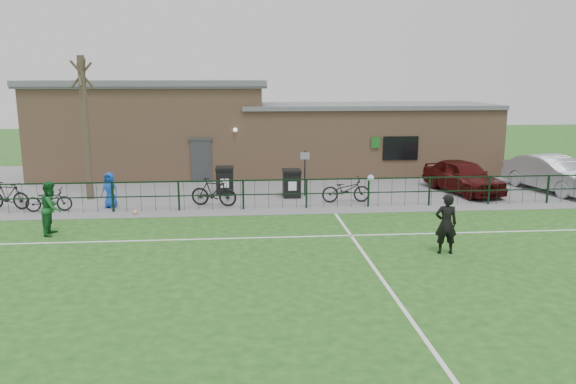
{
  "coord_description": "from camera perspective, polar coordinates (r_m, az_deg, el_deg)",
  "views": [
    {
      "loc": [
        -1.64,
        -13.59,
        5.15
      ],
      "look_at": [
        0.0,
        5.0,
        1.3
      ],
      "focal_mm": 35.0,
      "sensor_mm": 36.0,
      "label": 1
    }
  ],
  "objects": [
    {
      "name": "paving_strip",
      "position": [
        27.62,
        -1.55,
        0.93
      ],
      "size": [
        34.0,
        13.0,
        0.02
      ],
      "primitive_type": "cube",
      "color": "slate",
      "rests_on": "ground"
    },
    {
      "name": "spectator_child",
      "position": [
        23.36,
        -17.65,
        0.2
      ],
      "size": [
        0.8,
        0.64,
        1.42
      ],
      "primitive_type": "imported",
      "rotation": [
        0.0,
        0.0,
        -0.31
      ],
      "color": "blue",
      "rests_on": "paving_strip"
    },
    {
      "name": "ground",
      "position": [
        14.62,
        1.74,
        -8.97
      ],
      "size": [
        90.0,
        90.0,
        0.0
      ],
      "primitive_type": "plane",
      "color": "#1F5017",
      "rests_on": "ground"
    },
    {
      "name": "clubhouse",
      "position": [
        30.24,
        -3.6,
        6.08
      ],
      "size": [
        24.25,
        5.4,
        4.96
      ],
      "color": "tan",
      "rests_on": "ground"
    },
    {
      "name": "wheelie_bin_left",
      "position": [
        25.02,
        -6.43,
        1.07
      ],
      "size": [
        0.75,
        0.85,
        1.13
      ],
      "primitive_type": "cube",
      "rotation": [
        0.0,
        0.0,
        -0.0
      ],
      "color": "black",
      "rests_on": "paving_strip"
    },
    {
      "name": "perimeter_fence",
      "position": [
        22.12,
        -0.68,
        -0.21
      ],
      "size": [
        28.0,
        0.1,
        1.2
      ],
      "primitive_type": "cube",
      "color": "black",
      "rests_on": "ground"
    },
    {
      "name": "pitch_line_touch",
      "position": [
        22.06,
        -0.64,
        -1.83
      ],
      "size": [
        28.0,
        0.1,
        0.01
      ],
      "primitive_type": "cube",
      "color": "white",
      "rests_on": "ground"
    },
    {
      "name": "bicycle_c",
      "position": [
        23.57,
        -23.14,
        -0.73
      ],
      "size": [
        1.78,
        0.75,
        0.91
      ],
      "primitive_type": "imported",
      "rotation": [
        0.0,
        0.0,
        1.66
      ],
      "color": "black",
      "rests_on": "paving_strip"
    },
    {
      "name": "car_silver",
      "position": [
        28.12,
        25.32,
        1.69
      ],
      "size": [
        2.85,
        5.16,
        1.61
      ],
      "primitive_type": "imported",
      "rotation": [
        0.0,
        0.0,
        0.25
      ],
      "color": "#A3A5AA",
      "rests_on": "paving_strip"
    },
    {
      "name": "outfield_player",
      "position": [
        20.11,
        -22.91,
        -1.49
      ],
      "size": [
        0.68,
        0.87,
        1.79
      ],
      "primitive_type": "imported",
      "rotation": [
        0.0,
        0.0,
        1.58
      ],
      "color": "#1B5F29",
      "rests_on": "ground"
    },
    {
      "name": "wheelie_bin_right",
      "position": [
        24.28,
        0.38,
        0.79
      ],
      "size": [
        0.74,
        0.83,
        1.11
      ],
      "primitive_type": "cube",
      "rotation": [
        0.0,
        0.0,
        -0.01
      ],
      "color": "black",
      "rests_on": "paving_strip"
    },
    {
      "name": "sign_post",
      "position": [
        24.47,
        1.72,
        1.94
      ],
      "size": [
        0.07,
        0.07,
        2.0
      ],
      "primitive_type": "cylinder",
      "rotation": [
        0.0,
        0.0,
        0.24
      ],
      "color": "black",
      "rests_on": "paving_strip"
    },
    {
      "name": "bare_tree",
      "position": [
        25.01,
        -19.87,
        6.04
      ],
      "size": [
        0.3,
        0.3,
        6.0
      ],
      "primitive_type": "cylinder",
      "color": "#433629",
      "rests_on": "ground"
    },
    {
      "name": "pitch_line_mid",
      "position": [
        18.4,
        0.27,
        -4.58
      ],
      "size": [
        28.0,
        0.1,
        0.01
      ],
      "primitive_type": "cube",
      "color": "white",
      "rests_on": "ground"
    },
    {
      "name": "car_maroon",
      "position": [
        26.35,
        17.37,
        1.54
      ],
      "size": [
        2.84,
        4.68,
        1.49
      ],
      "primitive_type": "imported",
      "rotation": [
        0.0,
        0.0,
        0.26
      ],
      "color": "#420C0B",
      "rests_on": "paving_strip"
    },
    {
      "name": "pitch_line_perp",
      "position": [
        14.98,
        9.45,
        -8.6
      ],
      "size": [
        0.1,
        16.0,
        0.01
      ],
      "primitive_type": "cube",
      "color": "white",
      "rests_on": "ground"
    },
    {
      "name": "goalkeeper_kick",
      "position": [
        17.19,
        15.59,
        -3.03
      ],
      "size": [
        2.08,
        3.12,
        1.91
      ],
      "color": "black",
      "rests_on": "ground"
    },
    {
      "name": "bicycle_b",
      "position": [
        24.61,
        -26.59,
        -0.32
      ],
      "size": [
        1.89,
        0.94,
        1.09
      ],
      "primitive_type": "imported",
      "rotation": [
        0.0,
        0.0,
        1.33
      ],
      "color": "black",
      "rests_on": "paving_strip"
    },
    {
      "name": "bicycle_d",
      "position": [
        22.76,
        -7.56,
        0.0
      ],
      "size": [
        1.97,
        1.05,
        1.14
      ],
      "primitive_type": "imported",
      "rotation": [
        0.0,
        0.0,
        1.29
      ],
      "color": "black",
      "rests_on": "paving_strip"
    },
    {
      "name": "bicycle_e",
      "position": [
        23.36,
        5.91,
        0.24
      ],
      "size": [
        2.03,
        0.74,
        1.06
      ],
      "primitive_type": "imported",
      "rotation": [
        0.0,
        0.0,
        1.59
      ],
      "color": "black",
      "rests_on": "paving_strip"
    },
    {
      "name": "ball_ground",
      "position": [
        22.07,
        -15.29,
        -2.0
      ],
      "size": [
        0.19,
        0.19,
        0.19
      ],
      "primitive_type": "sphere",
      "color": "silver",
      "rests_on": "ground"
    }
  ]
}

